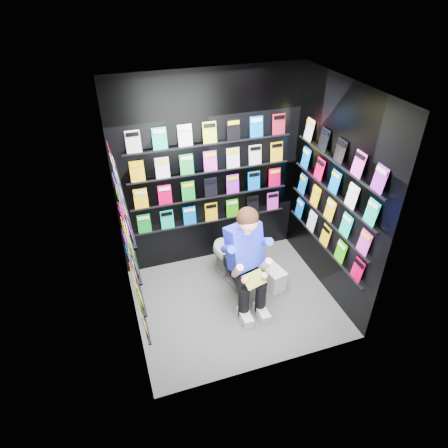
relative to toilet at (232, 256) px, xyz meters
name	(u,v)px	position (x,y,z in m)	size (l,w,h in m)	color
floor	(235,301)	(-0.12, -0.44, -0.37)	(2.40, 2.40, 0.00)	#5A5A57
ceiling	(239,91)	(-0.12, -0.44, 2.23)	(2.40, 2.40, 0.00)	white
wall_back	(210,174)	(-0.12, 0.56, 0.93)	(2.40, 0.04, 2.60)	black
wall_front	(276,272)	(-0.12, -1.44, 0.93)	(2.40, 0.04, 2.60)	black
wall_left	(123,234)	(-1.32, -0.44, 0.93)	(0.04, 2.00, 2.60)	black
wall_right	(335,196)	(1.08, -0.44, 0.93)	(0.04, 2.00, 2.60)	black
comics_back	(211,175)	(-0.12, 0.53, 0.94)	(2.10, 0.06, 1.37)	#C0003D
comics_left	(126,233)	(-1.29, -0.44, 0.94)	(0.06, 1.70, 1.37)	#C0003D
comics_right	(332,196)	(1.05, -0.44, 0.94)	(0.06, 1.70, 1.37)	#C0003D
toilet	(232,256)	(0.00, 0.00, 0.00)	(0.42, 0.75, 0.73)	silver
longbox	(272,278)	(0.43, -0.32, -0.23)	(0.19, 0.35, 0.27)	white
longbox_lid	(273,269)	(0.43, -0.32, -0.09)	(0.21, 0.37, 0.03)	white
reader	(244,246)	(0.00, -0.38, 0.43)	(0.56, 0.81, 1.50)	#111DE3
held_comic	(254,279)	(0.00, -0.73, 0.21)	(0.26, 0.01, 0.18)	green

